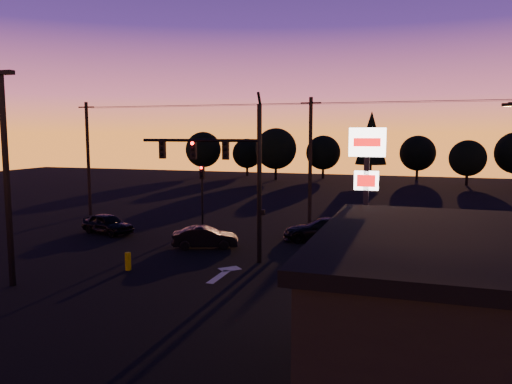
# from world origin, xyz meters

# --- Properties ---
(ground) EXTENTS (120.00, 120.00, 0.00)m
(ground) POSITION_xyz_m (0.00, 0.00, 0.00)
(ground) COLOR black
(ground) RESTS_ON ground
(lane_arrow) EXTENTS (1.20, 3.10, 0.01)m
(lane_arrow) POSITION_xyz_m (0.50, 1.67, 0.01)
(lane_arrow) COLOR beige
(lane_arrow) RESTS_ON ground
(traffic_signal_mast) EXTENTS (6.79, 0.52, 8.58)m
(traffic_signal_mast) POSITION_xyz_m (-0.10, 3.99, 4.94)
(traffic_signal_mast) COLOR black
(traffic_signal_mast) RESTS_ON ground
(secondary_signal) EXTENTS (0.30, 0.31, 4.35)m
(secondary_signal) POSITION_xyz_m (-5.00, 11.49, 2.86)
(secondary_signal) COLOR black
(secondary_signal) RESTS_ON ground
(parking_lot_light) EXTENTS (1.25, 0.30, 9.14)m
(parking_lot_light) POSITION_xyz_m (-7.50, -3.00, 5.27)
(parking_lot_light) COLOR black
(parking_lot_light) RESTS_ON ground
(pylon_sign) EXTENTS (1.50, 0.28, 6.80)m
(pylon_sign) POSITION_xyz_m (7.00, 1.50, 4.91)
(pylon_sign) COLOR black
(pylon_sign) RESTS_ON ground
(utility_pole_0) EXTENTS (1.40, 0.26, 9.00)m
(utility_pole_0) POSITION_xyz_m (-16.00, 14.00, 4.59)
(utility_pole_0) COLOR black
(utility_pole_0) RESTS_ON ground
(utility_pole_1) EXTENTS (1.40, 0.26, 9.00)m
(utility_pole_1) POSITION_xyz_m (2.00, 14.00, 4.59)
(utility_pole_1) COLOR black
(utility_pole_1) RESTS_ON ground
(power_wires) EXTENTS (36.00, 1.22, 0.07)m
(power_wires) POSITION_xyz_m (2.00, 14.00, 8.57)
(power_wires) COLOR black
(power_wires) RESTS_ON ground
(bollard) EXTENTS (0.29, 0.29, 0.86)m
(bollard) POSITION_xyz_m (-4.10, 0.70, 0.43)
(bollard) COLOR #A7A100
(bollard) RESTS_ON ground
(tree_0) EXTENTS (5.36, 5.36, 6.74)m
(tree_0) POSITION_xyz_m (-22.00, 50.00, 4.06)
(tree_0) COLOR black
(tree_0) RESTS_ON ground
(tree_1) EXTENTS (4.54, 4.54, 5.71)m
(tree_1) POSITION_xyz_m (-16.00, 53.00, 3.43)
(tree_1) COLOR black
(tree_1) RESTS_ON ground
(tree_2) EXTENTS (5.77, 5.78, 7.26)m
(tree_2) POSITION_xyz_m (-10.00, 48.00, 4.37)
(tree_2) COLOR black
(tree_2) RESTS_ON ground
(tree_3) EXTENTS (4.95, 4.95, 6.22)m
(tree_3) POSITION_xyz_m (-4.00, 52.00, 3.75)
(tree_3) COLOR black
(tree_3) RESTS_ON ground
(tree_4) EXTENTS (4.18, 4.18, 9.50)m
(tree_4) POSITION_xyz_m (3.00, 49.00, 5.93)
(tree_4) COLOR black
(tree_4) RESTS_ON ground
(tree_5) EXTENTS (4.95, 4.95, 6.22)m
(tree_5) POSITION_xyz_m (9.00, 54.00, 3.75)
(tree_5) COLOR black
(tree_5) RESTS_ON ground
(tree_6) EXTENTS (4.54, 4.54, 5.71)m
(tree_6) POSITION_xyz_m (15.00, 48.00, 3.43)
(tree_6) COLOR black
(tree_6) RESTS_ON ground
(car_left) EXTENTS (4.15, 2.61, 1.32)m
(car_left) POSITION_xyz_m (-10.21, 7.94, 0.66)
(car_left) COLOR black
(car_left) RESTS_ON ground
(car_mid) EXTENTS (3.95, 2.55, 1.23)m
(car_mid) POSITION_xyz_m (-2.44, 6.16, 0.62)
(car_mid) COLOR black
(car_mid) RESTS_ON ground
(car_right) EXTENTS (5.28, 2.98, 1.44)m
(car_right) POSITION_xyz_m (3.74, 10.04, 0.72)
(car_right) COLOR black
(car_right) RESTS_ON ground
(suv_parked) EXTENTS (2.28, 4.79, 1.32)m
(suv_parked) POSITION_xyz_m (11.65, -3.89, 0.66)
(suv_parked) COLOR black
(suv_parked) RESTS_ON ground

